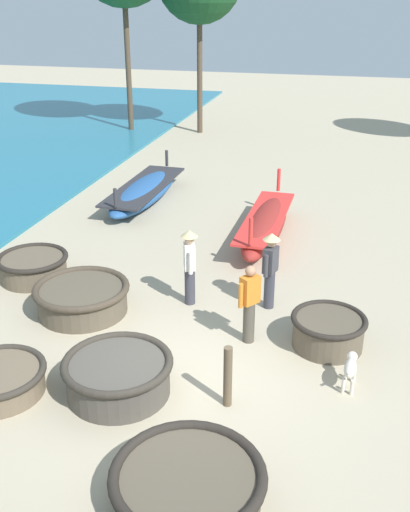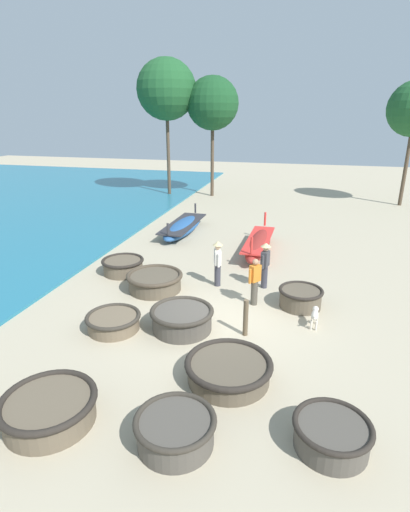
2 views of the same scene
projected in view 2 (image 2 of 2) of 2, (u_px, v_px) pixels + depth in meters
The scene contains 19 objects.
ground_plane at pixel (217, 324), 11.77m from camera, with size 80.00×80.00×0.00m, color tan.
coracle_far_left at pixel (301, 297), 12.70m from camera, with size 1.41×1.41×0.63m.
coracle_upturned at pixel (49, 408), 7.95m from camera, with size 1.93×1.93×0.59m.
coracle_front_left at pixel (113, 321), 11.40m from camera, with size 1.57×1.57×0.47m.
coracle_weathered at pixel (155, 281), 13.93m from camera, with size 1.97×1.97×0.61m.
coracle_nearest at pixel (175, 430), 7.42m from camera, with size 1.56×1.56×0.59m.
coracle_beside_post at pixel (182, 318), 11.37m from camera, with size 1.83×1.83×0.65m.
coracle_front_right at pixel (229, 369), 9.22m from camera, with size 2.05×2.05×0.53m.
coracle_tilted at pixel (332, 434), 7.33m from camera, with size 1.47×1.47×0.57m.
coracle_center at pixel (123, 265), 15.38m from camera, with size 1.62×1.62×0.58m.
long_boat_ochre_hull at pixel (183, 227), 20.54m from camera, with size 1.36×4.79×1.08m.
long_boat_red_hull at pixel (258, 244), 17.63m from camera, with size 1.03×4.55×1.34m.
fisherman_crouching at pixel (218, 261), 14.05m from camera, with size 0.36×0.50×1.67m.
fisherman_hauling at pixel (255, 281), 12.69m from camera, with size 0.38×0.44×1.57m.
fisherman_with_hat at pixel (265, 262), 13.89m from camera, with size 0.36×0.51×1.67m.
dog at pixel (315, 315), 11.52m from camera, with size 0.24×0.69×0.55m.
mooring_post_inland at pixel (246, 318), 11.01m from camera, with size 0.14×0.14×1.08m, color brown.
tree_tall_back at pixel (166, 90), 27.52m from camera, with size 4.14×4.14×9.43m.
tree_leftmost at pixel (213, 104), 27.63m from camera, with size 3.63×3.63×8.28m.
Camera 2 is at (2.21, -10.16, 5.89)m, focal length 28.00 mm.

